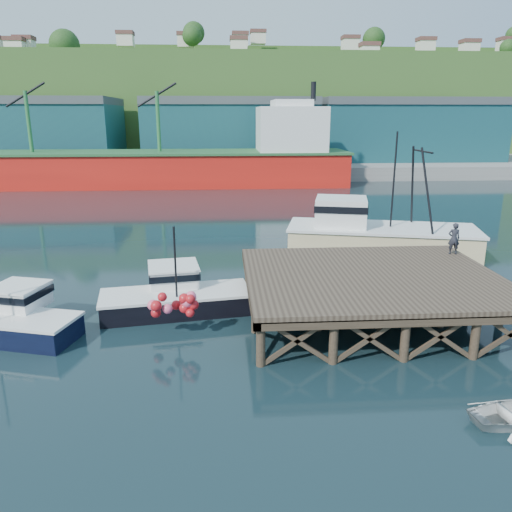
{
  "coord_description": "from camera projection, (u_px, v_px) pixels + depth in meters",
  "views": [
    {
      "loc": [
        -1.57,
        -22.22,
        9.43
      ],
      "look_at": [
        0.08,
        2.0,
        2.55
      ],
      "focal_mm": 35.0,
      "sensor_mm": 36.0,
      "label": 1
    }
  ],
  "objects": [
    {
      "name": "boat_black",
      "position": [
        176.0,
        294.0,
        24.8
      ],
      "size": [
        7.61,
        6.33,
        4.5
      ],
      "rotation": [
        0.0,
        0.0,
        0.16
      ],
      "color": "black",
      "rests_on": "ground"
    },
    {
      "name": "far_quay",
      "position": [
        230.0,
        163.0,
        90.92
      ],
      "size": [
        160.0,
        40.0,
        2.0
      ],
      "primitive_type": "cube",
      "color": "gray",
      "rests_on": "ground"
    },
    {
      "name": "boat_navy",
      "position": [
        9.0,
        318.0,
        21.95
      ],
      "size": [
        6.84,
        4.44,
        4.03
      ],
      "rotation": [
        0.0,
        0.0,
        -0.28
      ],
      "color": "black",
      "rests_on": "ground"
    },
    {
      "name": "cargo_ship",
      "position": [
        171.0,
        161.0,
        68.62
      ],
      "size": [
        55.5,
        10.0,
        13.75
      ],
      "color": "red",
      "rests_on": "ground"
    },
    {
      "name": "trawler",
      "position": [
        378.0,
        233.0,
        33.79
      ],
      "size": [
        13.27,
        7.34,
        8.41
      ],
      "rotation": [
        0.0,
        0.0,
        -0.24
      ],
      "color": "beige",
      "rests_on": "ground"
    },
    {
      "name": "warehouse_mid",
      "position": [
        230.0,
        133.0,
        84.62
      ],
      "size": [
        28.0,
        16.0,
        9.0
      ],
      "primitive_type": "cube",
      "color": "#185052",
      "rests_on": "far_quay"
    },
    {
      "name": "wharf",
      "position": [
        373.0,
        279.0,
        23.65
      ],
      "size": [
        12.0,
        10.0,
        2.62
      ],
      "color": "brown",
      "rests_on": "ground"
    },
    {
      "name": "ground",
      "position": [
        257.0,
        318.0,
        24.0
      ],
      "size": [
        300.0,
        300.0,
        0.0
      ],
      "primitive_type": "plane",
      "color": "black",
      "rests_on": "ground"
    },
    {
      "name": "dockworker",
      "position": [
        454.0,
        239.0,
        26.96
      ],
      "size": [
        0.68,
        0.5,
        1.73
      ],
      "primitive_type": "imported",
      "rotation": [
        0.0,
        0.0,
        3.01
      ],
      "color": "#212229",
      "rests_on": "wharf"
    },
    {
      "name": "warehouse_right",
      "position": [
        403.0,
        133.0,
        86.59
      ],
      "size": [
        30.0,
        16.0,
        9.0
      ],
      "primitive_type": "cube",
      "color": "#185052",
      "rests_on": "far_quay"
    },
    {
      "name": "warehouse_left",
      "position": [
        19.0,
        133.0,
        82.33
      ],
      "size": [
        32.0,
        16.0,
        9.0
      ],
      "primitive_type": "cube",
      "color": "#185052",
      "rests_on": "far_quay"
    },
    {
      "name": "hillside",
      "position": [
        227.0,
        108.0,
        116.99
      ],
      "size": [
        220.0,
        50.0,
        22.0
      ],
      "primitive_type": "cube",
      "color": "#2D511E",
      "rests_on": "ground"
    }
  ]
}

